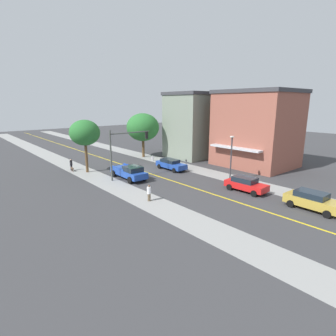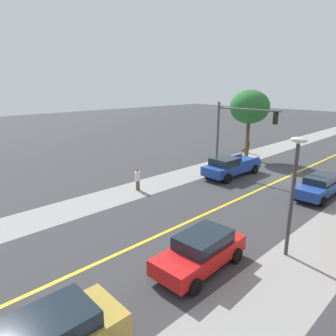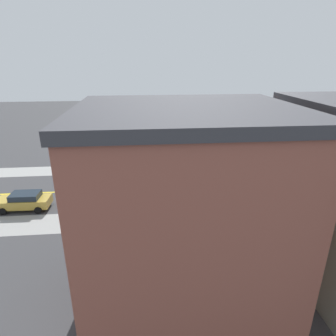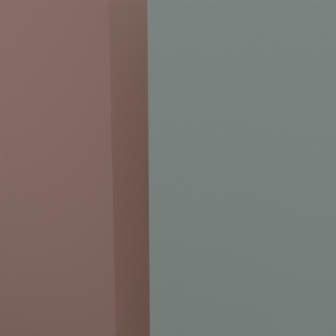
{
  "view_description": "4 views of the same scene",
  "coord_description": "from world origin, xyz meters",
  "views": [
    {
      "loc": [
        20.24,
        30.13,
        8.98
      ],
      "look_at": [
        1.85,
        8.34,
        2.11
      ],
      "focal_mm": 28.99,
      "sensor_mm": 36.0,
      "label": 1
    },
    {
      "loc": [
        -10.26,
        23.45,
        7.36
      ],
      "look_at": [
        2.15,
        11.37,
        2.58
      ],
      "focal_mm": 32.39,
      "sensor_mm": 36.0,
      "label": 2
    },
    {
      "loc": [
        -27.85,
        10.71,
        12.78
      ],
      "look_at": [
        -0.65,
        8.12,
        2.47
      ],
      "focal_mm": 30.98,
      "sensor_mm": 36.0,
      "label": 3
    },
    {
      "loc": [
        -24.99,
        -1.36,
        6.45
      ],
      "look_at": [
        -0.61,
        12.75,
        2.22
      ],
      "focal_mm": 40.54,
      "sensor_mm": 36.0,
      "label": 4
    }
  ],
  "objects": [
    {
      "name": "road_centerline_stripe",
      "position": [
        0.0,
        0.0,
        0.0
      ],
      "size": [
        0.2,
        126.0,
        0.0
      ],
      "primitive_type": "cube",
      "color": "yellow",
      "rests_on": "ground"
    },
    {
      "name": "sidewalk_right",
      "position": [
        6.22,
        0.0,
        0.0
      ],
      "size": [
        3.16,
        126.0,
        0.01
      ],
      "primitive_type": "cube",
      "color": "gray",
      "rests_on": "ground"
    },
    {
      "name": "blue_pickup_truck",
      "position": [
        3.39,
        2.91,
        0.87
      ],
      "size": [
        2.31,
        5.8,
        1.69
      ],
      "rotation": [
        0.0,
        0.0,
        1.55
      ],
      "color": "#1E429E",
      "rests_on": "ground"
    },
    {
      "name": "small_dog",
      "position": [
        7.28,
        -5.19,
        0.39
      ],
      "size": [
        0.28,
        0.78,
        0.59
      ],
      "rotation": [
        0.0,
        0.0,
        4.71
      ],
      "color": "#4C3828",
      "rests_on": "ground"
    },
    {
      "name": "street_tree_left_near",
      "position": [
        5.89,
        -3.52,
        5.21
      ],
      "size": [
        3.88,
        3.88,
        6.89
      ],
      "color": "brown",
      "rests_on": "ground"
    },
    {
      "name": "ground_plane",
      "position": [
        0.0,
        0.0,
        0.0
      ],
      "size": [
        140.0,
        140.0,
        0.0
      ],
      "primitive_type": "plane",
      "color": "#38383A"
    },
    {
      "name": "traffic_light_mast",
      "position": [
        3.56,
        2.23,
        4.03
      ],
      "size": [
        5.63,
        0.32,
        5.96
      ],
      "rotation": [
        0.0,
        0.0,
        3.14
      ],
      "color": "#474C47",
      "rests_on": "ground"
    },
    {
      "name": "blue_sedan_left_curb",
      "position": [
        -3.53,
        2.6,
        0.77
      ],
      "size": [
        1.93,
        4.78,
        1.44
      ],
      "rotation": [
        0.0,
        0.0,
        1.57
      ],
      "color": "#1E429E",
      "rests_on": "ground"
    },
    {
      "name": "pedestrian_white_shirt",
      "position": [
        6.07,
        10.59,
        0.82
      ],
      "size": [
        0.38,
        0.38,
        1.57
      ],
      "rotation": [
        0.0,
        0.0,
        4.8
      ],
      "color": "brown",
      "rests_on": "ground"
    },
    {
      "name": "street_lamp",
      "position": [
        -5.3,
        11.25,
        3.38
      ],
      "size": [
        0.7,
        0.36,
        5.32
      ],
      "color": "#38383D",
      "rests_on": "ground"
    },
    {
      "name": "pedestrian_black_shirt",
      "position": [
        7.14,
        -5.81,
        0.83
      ],
      "size": [
        0.34,
        0.34,
        1.58
      ],
      "rotation": [
        0.0,
        0.0,
        6.13
      ],
      "color": "black",
      "rests_on": "ground"
    },
    {
      "name": "red_sedan_left_curb",
      "position": [
        -3.28,
        14.77,
        0.79
      ],
      "size": [
        2.11,
        4.4,
        1.51
      ],
      "rotation": [
        0.0,
        0.0,
        1.61
      ],
      "color": "red",
      "rests_on": "ground"
    }
  ]
}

